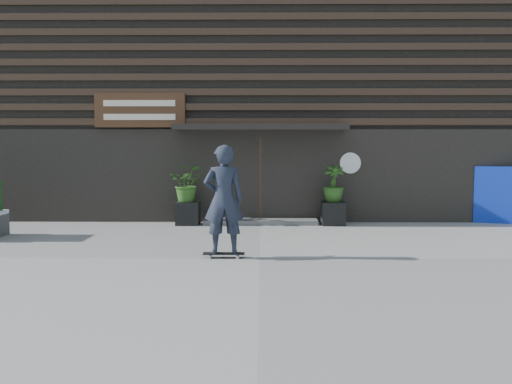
{
  "coord_description": "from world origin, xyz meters",
  "views": [
    {
      "loc": [
        0.05,
        -10.82,
        2.19
      ],
      "look_at": [
        -0.09,
        1.65,
        1.1
      ],
      "focal_mm": 41.16,
      "sensor_mm": 36.0,
      "label": 1
    }
  ],
  "objects_px": {
    "planter_pot_right": "(333,213)",
    "blue_tarp": "(506,195)",
    "skateboarder": "(224,200)",
    "planter_pot_left": "(188,213)"
  },
  "relations": [
    {
      "from": "planter_pot_right",
      "to": "blue_tarp",
      "type": "xyz_separation_m",
      "value": [
        4.61,
        0.3,
        0.46
      ]
    },
    {
      "from": "planter_pot_right",
      "to": "blue_tarp",
      "type": "distance_m",
      "value": 4.64
    },
    {
      "from": "planter_pot_right",
      "to": "skateboarder",
      "type": "distance_m",
      "value": 5.15
    },
    {
      "from": "planter_pot_left",
      "to": "planter_pot_right",
      "type": "height_order",
      "value": "same"
    },
    {
      "from": "planter_pot_left",
      "to": "skateboarder",
      "type": "distance_m",
      "value": 4.63
    },
    {
      "from": "skateboarder",
      "to": "planter_pot_left",
      "type": "bearing_deg",
      "value": 105.61
    },
    {
      "from": "skateboarder",
      "to": "blue_tarp",
      "type": "bearing_deg",
      "value": 33.16
    },
    {
      "from": "blue_tarp",
      "to": "skateboarder",
      "type": "height_order",
      "value": "skateboarder"
    },
    {
      "from": "planter_pot_right",
      "to": "blue_tarp",
      "type": "relative_size",
      "value": 0.37
    },
    {
      "from": "planter_pot_left",
      "to": "planter_pot_right",
      "type": "xyz_separation_m",
      "value": [
        3.8,
        0.0,
        0.0
      ]
    }
  ]
}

